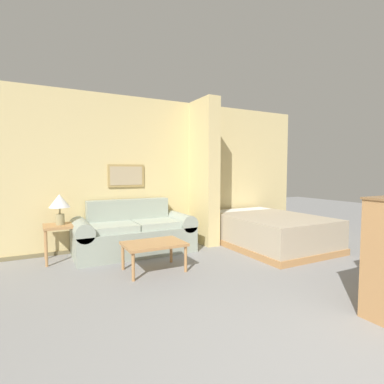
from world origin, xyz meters
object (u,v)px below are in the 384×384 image
coffee_table (154,246)px  table_lamp (60,203)px  bed (267,230)px  couch (134,234)px

coffee_table → table_lamp: table_lamp is taller
table_lamp → bed: 3.44m
coffee_table → table_lamp: bearing=135.0°
table_lamp → bed: table_lamp is taller
bed → table_lamp: bearing=167.6°
couch → coffee_table: bearing=-91.7°
table_lamp → bed: size_ratio=0.21×
coffee_table → table_lamp: size_ratio=1.75×
couch → coffee_table: (-0.03, -0.99, 0.03)m
bed → couch: bearing=163.3°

